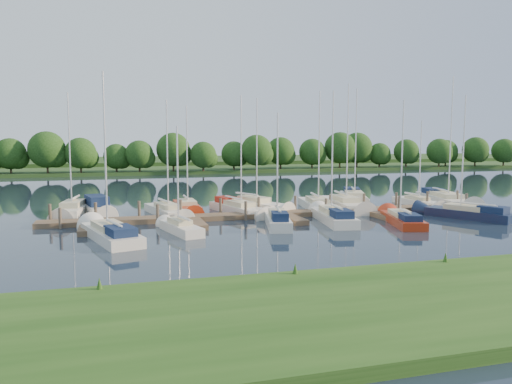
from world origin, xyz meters
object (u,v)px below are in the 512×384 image
object	(u,v)px
sailboat_n_0	(73,212)
sailboat_s_2	(278,222)
motorboat	(98,209)
sailboat_n_5	(255,206)
dock	(284,215)

from	to	relation	value
sailboat_n_0	sailboat_s_2	world-z (taller)	sailboat_n_0
motorboat	sailboat_n_5	size ratio (longest dim) A/B	0.65
sailboat_n_0	sailboat_s_2	bearing A→B (deg)	154.34
dock	sailboat_n_5	xyz separation A→B (m)	(-1.14, 5.35, 0.08)
sailboat_n_0	sailboat_s_2	size ratio (longest dim) A/B	1.22
motorboat	dock	bearing A→B (deg)	142.38
dock	sailboat_n_5	size ratio (longest dim) A/B	3.64
motorboat	sailboat_s_2	world-z (taller)	sailboat_s_2
motorboat	sailboat_s_2	xyz separation A→B (m)	(13.63, -10.98, -0.04)
sailboat_n_0	sailboat_n_5	bearing A→B (deg)	-176.05
dock	sailboat_n_0	bearing A→B (deg)	159.56
sailboat_n_0	motorboat	xyz separation A→B (m)	(2.09, 0.43, 0.10)
sailboat_s_2	sailboat_n_5	bearing A→B (deg)	98.39
sailboat_n_0	sailboat_n_5	size ratio (longest dim) A/B	1.02
dock	sailboat_n_0	xyz separation A→B (m)	(-17.65, 6.58, 0.08)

